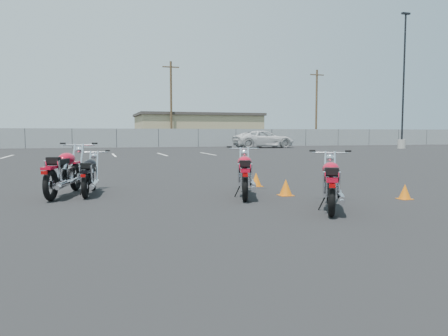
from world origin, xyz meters
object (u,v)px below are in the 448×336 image
object	(u,v)px
motorcycle_front_red	(64,172)
motorcycle_rear_red	(331,184)
motorcycle_third_red	(245,174)
motorcycle_second_black	(90,175)
white_van	(264,134)

from	to	relation	value
motorcycle_front_red	motorcycle_rear_red	distance (m)	5.63
motorcycle_front_red	motorcycle_third_red	bearing A→B (deg)	-18.91
motorcycle_front_red	motorcycle_rear_red	xyz separation A→B (m)	(4.61, -3.24, -0.05)
motorcycle_second_black	motorcycle_third_red	bearing A→B (deg)	-22.39
motorcycle_front_red	white_van	bearing A→B (deg)	60.21
motorcycle_second_black	motorcycle_third_red	distance (m)	3.44
motorcycle_front_red	motorcycle_rear_red	bearing A→B (deg)	-35.11
white_van	motorcycle_front_red	bearing A→B (deg)	149.32
motorcycle_second_black	motorcycle_rear_red	distance (m)	5.24
motorcycle_rear_red	white_van	bearing A→B (deg)	69.86
motorcycle_second_black	motorcycle_third_red	xyz separation A→B (m)	(3.18, -1.31, 0.05)
motorcycle_second_black	motorcycle_rear_red	world-z (taller)	motorcycle_rear_red
motorcycle_rear_red	white_van	world-z (taller)	white_van
motorcycle_third_red	white_van	xyz separation A→B (m)	(12.42, 29.42, 0.78)
motorcycle_rear_red	white_van	xyz separation A→B (m)	(11.51, 31.39, 0.79)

